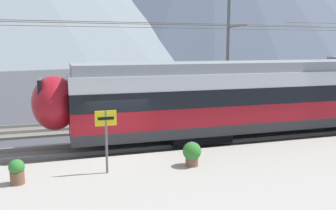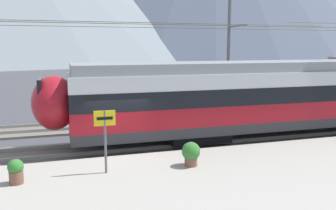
% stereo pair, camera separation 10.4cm
% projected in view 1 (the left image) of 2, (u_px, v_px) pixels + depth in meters
% --- Properties ---
extents(ground_plane, '(400.00, 400.00, 0.00)m').
position_uv_depth(ground_plane, '(118.00, 159.00, 14.56)').
color(ground_plane, '#424247').
extents(platform_slab, '(120.00, 7.51, 0.39)m').
position_uv_depth(platform_slab, '(143.00, 200.00, 10.23)').
color(platform_slab, '#A39E93').
rests_on(platform_slab, ground).
extents(track_near, '(120.00, 3.00, 0.28)m').
position_uv_depth(track_near, '(114.00, 149.00, 15.66)').
color(track_near, '#6B6359').
rests_on(track_near, ground).
extents(track_far, '(120.00, 3.00, 0.28)m').
position_uv_depth(track_far, '(101.00, 126.00, 20.26)').
color(track_far, '#6B6359').
rests_on(track_far, ground).
extents(catenary_mast_far_side, '(40.19, 2.57, 7.84)m').
position_uv_depth(catenary_mast_far_side, '(229.00, 53.00, 24.18)').
color(catenary_mast_far_side, slate).
rests_on(catenary_mast_far_side, ground).
extents(platform_sign, '(0.70, 0.08, 2.12)m').
position_uv_depth(platform_sign, '(106.00, 128.00, 11.60)').
color(platform_sign, '#59595B').
rests_on(platform_sign, platform_slab).
extents(potted_plant_platform_edge, '(0.66, 0.66, 0.86)m').
position_uv_depth(potted_plant_platform_edge, '(192.00, 152.00, 12.49)').
color(potted_plant_platform_edge, brown).
rests_on(potted_plant_platform_edge, platform_slab).
extents(potted_plant_by_shelter, '(0.48, 0.48, 0.78)m').
position_uv_depth(potted_plant_by_shelter, '(17.00, 171.00, 10.83)').
color(potted_plant_by_shelter, brown).
rests_on(potted_plant_by_shelter, platform_slab).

